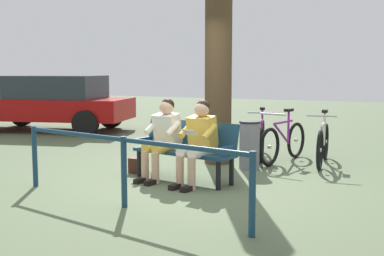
# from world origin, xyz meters

# --- Properties ---
(ground_plane) EXTENTS (40.00, 40.00, 0.00)m
(ground_plane) POSITION_xyz_m (0.00, 0.00, 0.00)
(ground_plane) COLOR #566647
(bench) EXTENTS (1.66, 0.79, 0.87)m
(bench) POSITION_xyz_m (0.15, -0.23, 0.51)
(bench) COLOR navy
(bench) RESTS_ON ground
(person_reading) EXTENTS (0.54, 0.81, 1.20)m
(person_reading) POSITION_xyz_m (-0.14, -0.01, 0.66)
(person_reading) COLOR gold
(person_reading) RESTS_ON ground
(person_companion) EXTENTS (0.54, 0.81, 1.20)m
(person_companion) POSITION_xyz_m (0.49, -0.14, 0.66)
(person_companion) COLOR white
(person_companion) RESTS_ON ground
(handbag) EXTENTS (0.30, 0.14, 0.24)m
(handbag) POSITION_xyz_m (1.04, -0.33, 0.12)
(handbag) COLOR #3F1E14
(handbag) RESTS_ON ground
(tree_trunk) EXTENTS (0.46, 0.46, 3.48)m
(tree_trunk) POSITION_xyz_m (0.22, -1.67, 1.74)
(tree_trunk) COLOR #4C3823
(tree_trunk) RESTS_ON ground
(litter_bin) EXTENTS (0.35, 0.35, 0.79)m
(litter_bin) POSITION_xyz_m (-0.45, -1.39, 0.40)
(litter_bin) COLOR slate
(litter_bin) RESTS_ON ground
(bicycle_purple) EXTENTS (0.48, 1.68, 0.94)m
(bicycle_purple) POSITION_xyz_m (-1.48, -2.27, 0.36)
(bicycle_purple) COLOR black
(bicycle_purple) RESTS_ON ground
(bicycle_black) EXTENTS (0.54, 1.65, 0.94)m
(bicycle_black) POSITION_xyz_m (-0.80, -2.24, 0.36)
(bicycle_black) COLOR black
(bicycle_black) RESTS_ON ground
(bicycle_orange) EXTENTS (0.58, 1.64, 0.94)m
(bicycle_orange) POSITION_xyz_m (-0.35, -2.42, 0.36)
(bicycle_orange) COLOR black
(bicycle_orange) RESTS_ON ground
(railing_fence) EXTENTS (3.46, 0.81, 0.85)m
(railing_fence) POSITION_xyz_m (0.19, 1.40, 0.60)
(railing_fence) COLOR navy
(railing_fence) RESTS_ON ground
(parked_car) EXTENTS (4.51, 2.77, 1.47)m
(parked_car) POSITION_xyz_m (5.92, -4.10, 0.77)
(parked_car) COLOR #A50C0C
(parked_car) RESTS_ON ground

